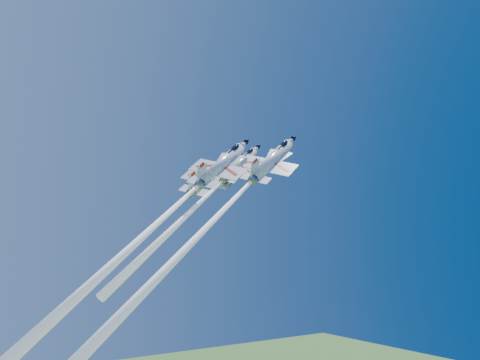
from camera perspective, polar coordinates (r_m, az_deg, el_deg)
jet_lead at (r=97.64m, az=-4.51°, el=-2.61°), size 33.65×17.46×32.74m
jet_left at (r=93.29m, az=-11.52°, el=-7.05°), size 50.35×27.25×50.09m
jet_right at (r=85.79m, az=-4.04°, el=-5.52°), size 47.42×25.43×47.05m
jet_slot at (r=87.34m, az=-8.61°, el=-4.39°), size 41.28×21.44×40.40m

